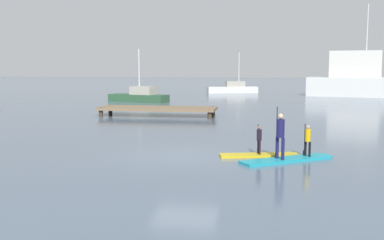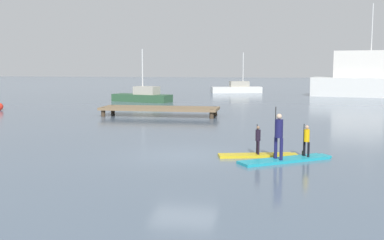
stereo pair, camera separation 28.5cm
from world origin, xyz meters
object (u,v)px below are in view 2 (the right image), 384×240
at_px(paddleboard_near, 258,155).
at_px(fishing_boat_white_large, 367,81).
at_px(paddler_child_front, 306,139).
at_px(fishing_boat_green_midground, 143,96).
at_px(paddleboard_far, 286,160).
at_px(paddler_adult, 279,133).
at_px(paddler_child_solo, 258,138).
at_px(motor_boat_small_navy, 237,89).

bearing_deg(paddleboard_near, fishing_boat_white_large, 73.43).
xyz_separation_m(paddler_child_front, fishing_boat_green_midground, (-13.49, 25.39, -0.20)).
xyz_separation_m(paddleboard_far, fishing_boat_green_midground, (-12.76, 25.91, 0.50)).
distance_m(paddleboard_near, paddleboard_far, 1.23).
bearing_deg(fishing_boat_white_large, paddleboard_near, -106.57).
relative_size(paddleboard_near, paddleboard_far, 0.89).
xyz_separation_m(fishing_boat_white_large, fishing_boat_green_midground, (-22.53, -11.07, -1.24)).
bearing_deg(paddler_adult, fishing_boat_white_large, 74.86).
height_order(fishing_boat_white_large, fishing_boat_green_midground, fishing_boat_white_large).
bearing_deg(fishing_boat_green_midground, paddler_child_solo, -65.09).
distance_m(paddleboard_far, motor_boat_small_navy, 42.17).
bearing_deg(paddleboard_near, fishing_boat_green_midground, 114.92).
height_order(paddleboard_near, paddler_adult, paddler_adult).
distance_m(paddler_child_front, fishing_boat_green_midground, 28.75).
bearing_deg(paddler_child_front, paddleboard_near, 174.94).
height_order(paddler_child_solo, fishing_boat_green_midground, fishing_boat_green_midground).
bearing_deg(paddleboard_near, paddleboard_far, -33.07).
distance_m(paddleboard_far, fishing_boat_green_midground, 28.88).
xyz_separation_m(paddleboard_near, paddleboard_far, (1.03, -0.67, 0.00)).
xyz_separation_m(paddler_child_solo, paddler_child_front, (1.78, -0.17, 0.05)).
bearing_deg(paddler_child_solo, paddler_adult, -49.04).
distance_m(paddler_adult, paddler_child_front, 1.27).
height_order(paddleboard_far, fishing_boat_white_large, fishing_boat_white_large).
relative_size(paddler_child_solo, paddler_child_front, 0.93).
distance_m(paddleboard_near, paddler_adult, 1.51).
xyz_separation_m(fishing_boat_white_large, motor_boat_small_navy, (-14.77, 4.89, -1.24)).
relative_size(paddleboard_far, paddler_child_front, 2.88).
relative_size(paddler_child_solo, fishing_boat_white_large, 0.09).
relative_size(paddleboard_far, fishing_boat_white_large, 0.26).
distance_m(paddler_adult, fishing_boat_white_large, 38.51).
height_order(fishing_boat_white_large, motor_boat_small_navy, fishing_boat_white_large).
relative_size(paddler_child_front, motor_boat_small_navy, 0.18).
bearing_deg(motor_boat_small_navy, paddler_child_front, -82.10).
height_order(paddler_adult, paddler_child_front, paddler_adult).
relative_size(fishing_boat_white_large, motor_boat_small_navy, 2.00).
bearing_deg(paddler_adult, paddler_child_solo, 130.96).
xyz_separation_m(paddleboard_far, motor_boat_small_navy, (-5.00, 41.87, 0.50)).
bearing_deg(paddleboard_far, fishing_boat_green_midground, 116.21).
xyz_separation_m(fishing_boat_green_midground, motor_boat_small_navy, (7.75, 15.96, 0.00)).
distance_m(fishing_boat_green_midground, motor_boat_small_navy, 17.74).
relative_size(fishing_boat_green_midground, motor_boat_small_navy, 0.93).
height_order(paddler_adult, motor_boat_small_navy, motor_boat_small_navy).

